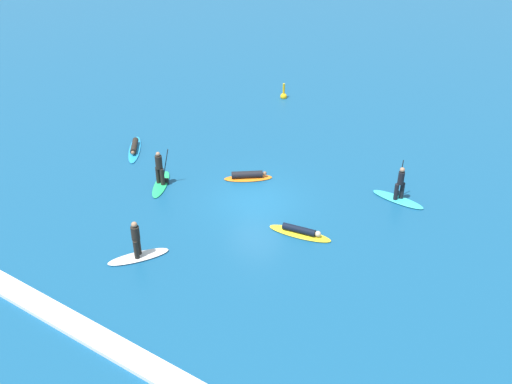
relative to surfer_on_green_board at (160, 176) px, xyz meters
The scene contains 9 objects.
ground_plane 5.05m from the surfer_on_green_board, 15.79° to the left, with size 120.00×120.00×0.00m, color navy.
surfer_on_green_board is the anchor object (origin of this frame).
surfer_on_orange_board 4.44m from the surfer_on_green_board, 40.98° to the left, with size 2.39×2.09×0.43m.
surfer_on_yellow_board 7.99m from the surfer_on_green_board, ahead, with size 2.96×1.19×0.39m.
surfer_on_teal_board 11.75m from the surfer_on_green_board, 25.99° to the left, with size 2.69×0.96×2.02m.
surfer_on_white_board 5.91m from the surfer_on_green_board, 58.24° to the right, with size 2.03×2.53×1.82m.
surfer_on_blue_board 4.28m from the surfer_on_green_board, 150.97° to the left, with size 2.46×2.93×0.41m.
marker_buoy 13.07m from the surfer_on_green_board, 92.46° to the left, with size 0.44×0.44×1.13m.
wave_crest 10.46m from the surfer_on_green_board, 62.47° to the right, with size 15.00×0.90×0.18m, color white.
Camera 1 is at (12.96, -19.94, 15.26)m, focal length 41.04 mm.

